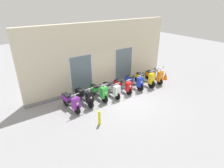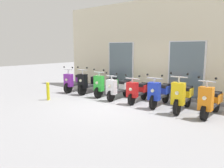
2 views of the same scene
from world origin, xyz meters
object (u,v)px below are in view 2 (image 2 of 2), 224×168
Objects in this scene: scooter_red at (138,91)px; curb_bollard at (48,91)px; scooter_black at (90,83)px; scooter_yellow at (183,96)px; scooter_white at (119,88)px; scooter_purple at (75,81)px; scooter_green at (106,85)px; scooter_blue at (160,93)px; scooter_orange at (211,101)px.

curb_bollard is (-2.89, -1.98, -0.10)m from scooter_red.
scooter_black is 2.60m from scooter_red.
curb_bollard is (-4.67, -1.89, -0.15)m from scooter_yellow.
scooter_white reaches higher than scooter_red.
scooter_black is at bearing 179.46° from scooter_red.
scooter_green is (1.75, 0.18, -0.01)m from scooter_purple.
scooter_yellow is at bearing -3.00° from scooter_red.
scooter_blue reaches higher than curb_bollard.
scooter_blue is (1.80, 0.04, 0.03)m from scooter_white.
scooter_black is at bearing 177.89° from scooter_white.
scooter_blue is at bearing 1.30° from scooter_white.
curb_bollard is (-1.21, -2.05, -0.12)m from scooter_green.
scooter_yellow reaches higher than scooter_white.
scooter_yellow is at bearing -1.54° from scooter_black.
scooter_red is (3.43, 0.11, -0.03)m from scooter_purple.
scooter_black is (0.83, 0.14, 0.00)m from scooter_purple.
scooter_black reaches higher than scooter_green.
scooter_purple is 1.76m from scooter_green.
scooter_white is at bearing -177.54° from scooter_red.
scooter_yellow reaches higher than curb_bollard.
curb_bollard is (-3.80, -1.99, -0.14)m from scooter_blue.
scooter_green is at bearing 177.68° from scooter_red.
scooter_white is (1.71, -0.06, -0.02)m from scooter_black.
scooter_orange reaches higher than scooter_blue.
scooter_black is at bearing 81.90° from curb_bollard.
scooter_purple is 0.84m from scooter_black.
scooter_green is at bearing 172.26° from scooter_white.
scooter_white is 2.79m from curb_bollard.
scooter_red is at bearing 177.00° from scooter_yellow.
scooter_white is at bearing 44.29° from curb_bollard.
scooter_blue is at bearing 1.52° from scooter_purple.
curb_bollard is (0.54, -1.87, -0.13)m from scooter_purple.
scooter_orange reaches higher than curb_bollard.
scooter_yellow is 0.87m from scooter_orange.
scooter_black is at bearing 178.46° from scooter_yellow.
scooter_red is at bearing 178.23° from scooter_orange.
scooter_green is 0.95× the size of scooter_yellow.
scooter_yellow is at bearing -179.24° from scooter_orange.
curb_bollard is at bearing -145.53° from scooter_red.
scooter_yellow is (2.68, -0.05, 0.04)m from scooter_white.
scooter_orange reaches higher than scooter_purple.
scooter_blue is (4.34, 0.12, 0.01)m from scooter_purple.
scooter_green is 1.07× the size of scooter_red.
scooter_purple is at bearing -178.12° from scooter_red.
scooter_red is (1.68, -0.07, -0.03)m from scooter_green.
scooter_purple is 0.94× the size of scooter_black.
scooter_blue is 1.03× the size of scooter_orange.
scooter_purple is 2.18× the size of curb_bollard.
scooter_yellow is at bearing -2.67° from scooter_green.
scooter_black reaches higher than scooter_white.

